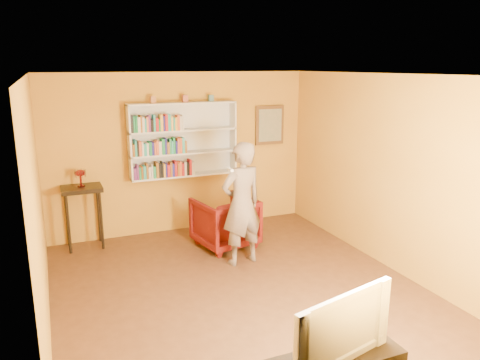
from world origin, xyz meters
The scene contains 15 objects.
room_shell centered at (0.00, 0.00, 1.02)m, with size 5.30×5.80×2.88m.
bookshelf centered at (0.00, 2.41, 1.59)m, with size 1.80×0.29×1.23m.
books_row_lower centered at (-0.35, 2.30, 1.13)m, with size 1.01×0.19×0.26m.
books_row_middle centered at (-0.41, 2.30, 1.51)m, with size 0.89×0.19×0.27m.
books_row_upper centered at (-0.45, 2.30, 1.89)m, with size 0.84×0.19×0.27m.
ornament_left centered at (-0.48, 2.35, 2.27)m, with size 0.08×0.08×0.11m, color #A4602E.
ornament_centre centered at (0.05, 2.35, 2.27)m, with size 0.09×0.09×0.12m, color #A75137.
ornament_right centered at (0.49, 2.35, 2.27)m, with size 0.08×0.08×0.11m, color slate.
framed_painting centered at (1.65, 2.46, 1.75)m, with size 0.55×0.05×0.70m.
console_table centered at (-1.67, 2.25, 0.82)m, with size 0.60×0.46×0.99m.
ruby_lustre centered at (-1.67, 2.25, 1.18)m, with size 0.17×0.16×0.27m.
armchair centered at (0.38, 1.45, 0.40)m, with size 0.85×0.87×0.79m, color #470506.
person centered at (0.37, 0.75, 0.89)m, with size 0.65×0.43×1.78m, color #6E5E50.
game_remote centered at (0.09, 0.46, 1.47)m, with size 0.04×0.15×0.04m, color white.
television centered at (-0.08, -2.25, 0.76)m, with size 1.06×0.14×0.61m, color black.
Camera 1 is at (-2.11, -5.10, 2.81)m, focal length 35.00 mm.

